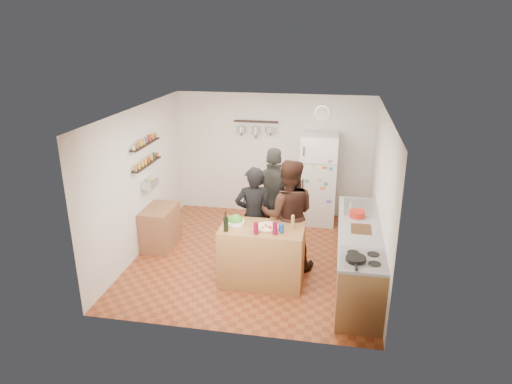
% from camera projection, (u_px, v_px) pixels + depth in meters
% --- Properties ---
extents(room_shell, '(4.20, 4.20, 4.20)m').
position_uv_depth(room_shell, '(259.00, 181.00, 7.78)').
color(room_shell, brown).
rests_on(room_shell, ground).
extents(prep_island, '(1.25, 0.72, 0.91)m').
position_uv_depth(prep_island, '(262.00, 255.00, 6.94)').
color(prep_island, '#9F6D3A').
rests_on(prep_island, floor).
extents(pizza_board, '(0.42, 0.34, 0.02)m').
position_uv_depth(pizza_board, '(267.00, 228.00, 6.75)').
color(pizza_board, brown).
rests_on(pizza_board, prep_island).
extents(pizza, '(0.34, 0.34, 0.02)m').
position_uv_depth(pizza, '(267.00, 227.00, 6.75)').
color(pizza, beige).
rests_on(pizza, pizza_board).
extents(salad_bowl, '(0.27, 0.27, 0.05)m').
position_uv_depth(salad_bowl, '(235.00, 222.00, 6.90)').
color(salad_bowl, white).
rests_on(salad_bowl, prep_island).
extents(wine_bottle, '(0.07, 0.07, 0.22)m').
position_uv_depth(wine_bottle, '(226.00, 224.00, 6.63)').
color(wine_bottle, black).
rests_on(wine_bottle, prep_island).
extents(wine_glass_near, '(0.07, 0.07, 0.17)m').
position_uv_depth(wine_glass_near, '(256.00, 228.00, 6.55)').
color(wine_glass_near, maroon).
rests_on(wine_glass_near, prep_island).
extents(wine_glass_far, '(0.07, 0.07, 0.18)m').
position_uv_depth(wine_glass_far, '(275.00, 229.00, 6.54)').
color(wine_glass_far, '#5F0824').
rests_on(wine_glass_far, prep_island).
extents(pepper_mill, '(0.05, 0.05, 0.17)m').
position_uv_depth(pepper_mill, '(293.00, 223.00, 6.73)').
color(pepper_mill, '#A06D43').
rests_on(pepper_mill, prep_island).
extents(salt_canister, '(0.08, 0.08, 0.13)m').
position_uv_depth(salt_canister, '(281.00, 228.00, 6.61)').
color(salt_canister, navy).
rests_on(salt_canister, prep_island).
extents(person_left, '(0.69, 0.54, 1.68)m').
position_uv_depth(person_left, '(254.00, 216.00, 7.37)').
color(person_left, black).
rests_on(person_left, floor).
extents(person_center, '(0.96, 0.78, 1.82)m').
position_uv_depth(person_center, '(288.00, 215.00, 7.23)').
color(person_center, black).
rests_on(person_center, floor).
extents(person_back, '(1.10, 0.50, 1.85)m').
position_uv_depth(person_back, '(274.00, 200.00, 7.82)').
color(person_back, '#2A2825').
rests_on(person_back, floor).
extents(counter_run, '(0.63, 2.63, 0.90)m').
position_uv_depth(counter_run, '(359.00, 257.00, 6.89)').
color(counter_run, '#9E7042').
rests_on(counter_run, floor).
extents(stove_top, '(0.60, 0.62, 0.02)m').
position_uv_depth(stove_top, '(363.00, 259.00, 5.86)').
color(stove_top, white).
rests_on(stove_top, counter_run).
extents(skillet, '(0.26, 0.26, 0.05)m').
position_uv_depth(skillet, '(356.00, 259.00, 5.79)').
color(skillet, black).
rests_on(skillet, stove_top).
extents(sink, '(0.50, 0.80, 0.03)m').
position_uv_depth(sink, '(359.00, 208.00, 7.52)').
color(sink, silver).
rests_on(sink, counter_run).
extents(cutting_board, '(0.30, 0.40, 0.02)m').
position_uv_depth(cutting_board, '(361.00, 230.00, 6.72)').
color(cutting_board, brown).
rests_on(cutting_board, counter_run).
extents(red_bowl, '(0.24, 0.24, 0.10)m').
position_uv_depth(red_bowl, '(357.00, 214.00, 7.13)').
color(red_bowl, '#B22314').
rests_on(red_bowl, counter_run).
extents(fridge, '(0.70, 0.68, 1.80)m').
position_uv_depth(fridge, '(318.00, 179.00, 9.00)').
color(fridge, white).
rests_on(fridge, floor).
extents(wall_clock, '(0.30, 0.03, 0.30)m').
position_uv_depth(wall_clock, '(322.00, 113.00, 8.88)').
color(wall_clock, silver).
rests_on(wall_clock, back_wall).
extents(spice_shelf_lower, '(0.12, 1.00, 0.02)m').
position_uv_depth(spice_shelf_lower, '(147.00, 164.00, 7.85)').
color(spice_shelf_lower, black).
rests_on(spice_shelf_lower, left_wall).
extents(spice_shelf_upper, '(0.12, 1.00, 0.02)m').
position_uv_depth(spice_shelf_upper, '(145.00, 144.00, 7.73)').
color(spice_shelf_upper, black).
rests_on(spice_shelf_upper, left_wall).
extents(produce_basket, '(0.18, 0.35, 0.14)m').
position_uv_depth(produce_basket, '(150.00, 183.00, 7.96)').
color(produce_basket, silver).
rests_on(produce_basket, left_wall).
extents(side_table, '(0.50, 0.80, 0.73)m').
position_uv_depth(side_table, '(160.00, 227.00, 8.13)').
color(side_table, '#986340').
rests_on(side_table, floor).
extents(pot_rack, '(0.90, 0.04, 0.04)m').
position_uv_depth(pot_rack, '(256.00, 122.00, 9.09)').
color(pot_rack, black).
rests_on(pot_rack, back_wall).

